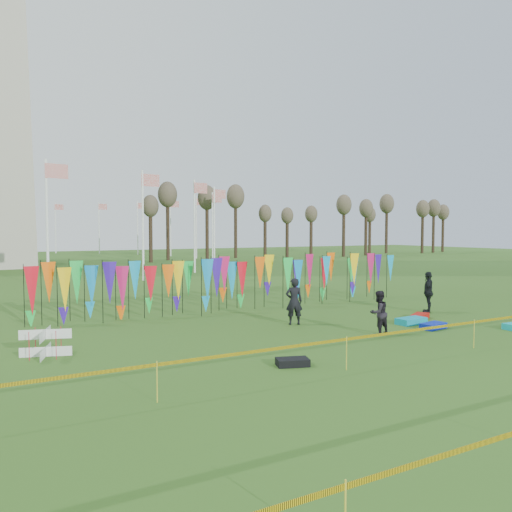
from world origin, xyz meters
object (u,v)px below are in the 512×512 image
kite_bag_black (293,362)px  box_kite (46,343)px  kite_bag_red (420,316)px  person_left (294,301)px  kite_bag_turquoise (411,321)px  kite_bag_blue (433,326)px  person_mid (379,313)px  person_right (428,292)px

kite_bag_black → box_kite: bearing=143.6°
kite_bag_red → kite_bag_black: bearing=-158.0°
box_kite → kite_bag_red: 14.32m
box_kite → kite_bag_black: bearing=-36.4°
person_left → kite_bag_turquoise: 4.68m
kite_bag_turquoise → kite_bag_blue: 1.09m
person_left → person_mid: (1.56, -3.03, -0.13)m
kite_bag_blue → kite_bag_black: (-7.38, -1.72, -0.01)m
kite_bag_turquoise → kite_bag_blue: size_ratio=1.19×
box_kite → kite_bag_red: bearing=-3.2°
box_kite → person_mid: (10.61, -2.34, 0.37)m
person_left → kite_bag_black: 5.98m
person_mid → kite_bag_turquoise: person_mid is taller
kite_bag_red → kite_bag_blue: bearing=-123.7°
box_kite → person_mid: bearing=-12.5°
person_mid → person_right: (5.23, 2.50, 0.14)m
person_mid → person_right: 5.80m
person_left → kite_bag_blue: size_ratio=1.76×
person_right → kite_bag_blue: size_ratio=1.78×
person_mid → kite_bag_turquoise: size_ratio=1.27×
person_mid → person_left: bearing=-66.1°
person_mid → person_right: size_ratio=0.85×
person_right → kite_bag_red: size_ratio=1.64×
person_right → kite_bag_turquoise: 3.23m
kite_bag_blue → kite_bag_red: (1.14, 1.71, -0.01)m
person_left → person_mid: size_ratio=1.17×
person_mid → kite_bag_turquoise: 2.77m
kite_bag_red → kite_bag_black: (-8.52, -3.44, -0.00)m
person_mid → kite_bag_black: size_ratio=1.79×
kite_bag_black → person_mid: bearing=21.5°
kite_bag_red → kite_bag_black: size_ratio=1.29×
person_right → kite_bag_black: 11.03m
kite_bag_black → person_left: bearing=56.4°
box_kite → person_right: 15.85m
person_right → kite_bag_red: 2.00m
box_kite → kite_bag_turquoise: (13.14, -1.43, -0.29)m
person_right → kite_bag_turquoise: size_ratio=1.50×
box_kite → kite_bag_black: box_kite is taller
box_kite → person_right: bearing=0.6°
kite_bag_turquoise → person_left: bearing=152.6°
person_left → person_mid: 3.41m
kite_bag_turquoise → kite_bag_black: bearing=-159.1°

